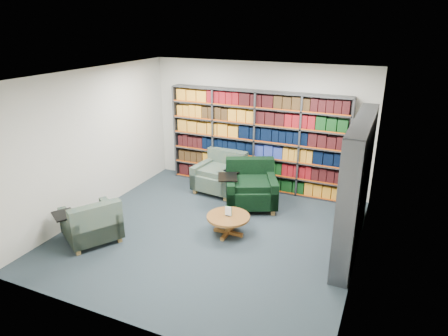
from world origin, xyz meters
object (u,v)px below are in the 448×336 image
at_px(chair_green_right, 250,188).
at_px(chair_teal_front, 93,225).
at_px(chair_teal_left, 222,175).
at_px(coffee_table, 228,220).

height_order(chair_green_right, chair_teal_front, chair_green_right).
xyz_separation_m(chair_teal_left, chair_green_right, (0.86, -0.45, 0.02)).
xyz_separation_m(chair_teal_left, coffee_table, (0.94, -1.80, -0.06)).
height_order(chair_teal_front, coffee_table, chair_teal_front).
bearing_deg(coffee_table, chair_teal_left, 117.52).
distance_m(chair_teal_front, coffee_table, 2.35).
bearing_deg(chair_teal_left, chair_green_right, -27.95).
bearing_deg(chair_teal_left, chair_teal_front, -110.34).
bearing_deg(chair_teal_front, coffee_table, 29.85).
xyz_separation_m(chair_green_right, coffee_table, (0.08, -1.34, -0.08)).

